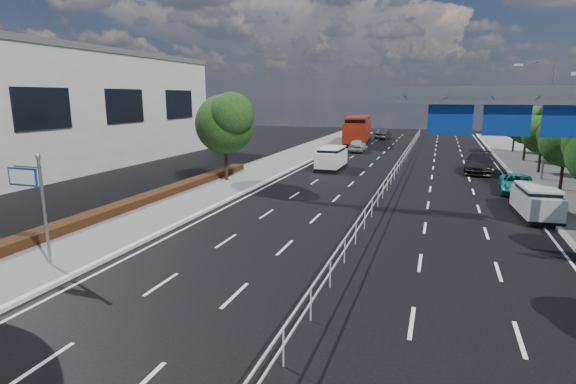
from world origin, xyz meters
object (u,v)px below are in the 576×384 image
(toilet_sign, at_px, (33,191))
(overhead_gantry, at_px, (526,114))
(red_bus, at_px, (358,130))
(near_car_silver, at_px, (357,145))
(white_minivan, at_px, (331,158))
(near_car_dark, at_px, (383,135))
(parked_car_dark, at_px, (479,163))
(silver_minivan, at_px, (536,202))
(parked_car_teal, at_px, (517,184))

(toilet_sign, xyz_separation_m, overhead_gantry, (17.69, 10.05, 2.66))
(red_bus, height_order, near_car_silver, red_bus)
(red_bus, bearing_deg, toilet_sign, -99.37)
(red_bus, relative_size, near_car_silver, 2.91)
(white_minivan, distance_m, near_car_dark, 30.34)
(white_minivan, xyz_separation_m, near_car_silver, (-0.13, 13.78, -0.25))
(overhead_gantry, xyz_separation_m, near_car_silver, (-12.64, 29.90, -4.87))
(toilet_sign, height_order, parked_car_dark, toilet_sign)
(silver_minivan, xyz_separation_m, parked_car_dark, (-1.80, 14.64, -0.03))
(parked_car_teal, bearing_deg, red_bus, 123.42)
(parked_car_teal, bearing_deg, white_minivan, 162.25)
(toilet_sign, bearing_deg, white_minivan, 78.80)
(overhead_gantry, height_order, silver_minivan, overhead_gantry)
(red_bus, relative_size, parked_car_teal, 2.79)
(near_car_dark, distance_m, parked_car_teal, 38.37)
(toilet_sign, relative_size, parked_car_teal, 0.97)
(silver_minivan, bearing_deg, overhead_gantry, -116.46)
(overhead_gantry, distance_m, near_car_dark, 48.14)
(overhead_gantry, relative_size, silver_minivan, 2.41)
(overhead_gantry, relative_size, near_car_dark, 2.37)
(near_car_silver, bearing_deg, parked_car_dark, 135.15)
(parked_car_teal, bearing_deg, near_car_silver, 130.40)
(toilet_sign, height_order, near_car_silver, toilet_sign)
(red_bus, distance_m, parked_car_dark, 24.70)
(toilet_sign, distance_m, near_car_silver, 40.34)
(parked_car_dark, bearing_deg, silver_minivan, -78.47)
(near_car_silver, height_order, near_car_dark, near_car_silver)
(overhead_gantry, bearing_deg, silver_minivan, 67.95)
(overhead_gantry, distance_m, red_bus, 41.51)
(parked_car_teal, bearing_deg, silver_minivan, -85.67)
(red_bus, relative_size, silver_minivan, 2.94)
(parked_car_dark, bearing_deg, near_car_dark, 116.71)
(red_bus, bearing_deg, near_car_silver, -85.12)
(toilet_sign, height_order, red_bus, toilet_sign)
(white_minivan, relative_size, near_car_silver, 1.07)
(near_car_silver, distance_m, silver_minivan, 29.67)
(near_car_silver, bearing_deg, red_bus, -82.02)
(near_car_silver, xyz_separation_m, near_car_dark, (0.99, 16.55, -0.02))
(toilet_sign, distance_m, red_bus, 49.00)
(white_minivan, height_order, red_bus, red_bus)
(near_car_dark, relative_size, parked_car_teal, 0.97)
(near_car_silver, distance_m, near_car_dark, 16.58)
(overhead_gantry, bearing_deg, red_bus, 110.15)
(red_bus, xyz_separation_m, near_car_dark, (2.60, 7.63, -1.20))
(overhead_gantry, height_order, near_car_silver, overhead_gantry)
(white_minivan, xyz_separation_m, parked_car_teal, (14.07, -5.71, -0.36))
(red_bus, bearing_deg, parked_car_teal, -66.24)
(near_car_silver, height_order, silver_minivan, silver_minivan)
(white_minivan, distance_m, near_car_silver, 13.78)
(silver_minivan, relative_size, parked_car_dark, 0.76)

